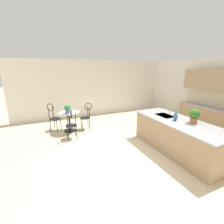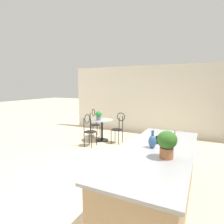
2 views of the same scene
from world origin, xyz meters
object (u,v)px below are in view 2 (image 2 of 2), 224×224
(bistro_table, at_px, (102,128))
(chair_toward_desk, at_px, (89,129))
(vase_on_counter, at_px, (152,141))
(potted_plant_on_table, at_px, (99,115))
(potted_plant_counter_near, at_px, (167,143))
(chair_near_window, at_px, (94,121))
(chair_by_island, at_px, (118,126))

(bistro_table, relative_size, chair_toward_desk, 0.77)
(chair_toward_desk, bearing_deg, bistro_table, 175.94)
(vase_on_counter, bearing_deg, potted_plant_on_table, -136.05)
(potted_plant_on_table, relative_size, potted_plant_counter_near, 0.80)
(chair_near_window, xyz_separation_m, chair_by_island, (0.40, 1.17, 0.00))
(bistro_table, distance_m, chair_toward_desk, 0.75)
(chair_near_window, bearing_deg, chair_toward_desk, 23.35)
(chair_by_island, relative_size, potted_plant_counter_near, 2.72)
(chair_near_window, height_order, chair_toward_desk, same)
(bistro_table, height_order, potted_plant_counter_near, potted_plant_counter_near)
(chair_by_island, relative_size, chair_toward_desk, 1.00)
(chair_by_island, relative_size, potted_plant_on_table, 3.40)
(bistro_table, xyz_separation_m, vase_on_counter, (2.72, 2.44, 0.58))
(chair_near_window, relative_size, vase_on_counter, 3.62)
(chair_near_window, distance_m, vase_on_counter, 4.30)
(chair_by_island, height_order, chair_toward_desk, same)
(chair_by_island, height_order, potted_plant_on_table, potted_plant_on_table)
(bistro_table, xyz_separation_m, chair_toward_desk, (0.73, -0.05, 0.13))
(potted_plant_counter_near, xyz_separation_m, vase_on_counter, (-0.35, -0.28, -0.11))
(vase_on_counter, bearing_deg, bistro_table, -138.10)
(chair_toward_desk, relative_size, potted_plant_on_table, 3.40)
(bistro_table, xyz_separation_m, potted_plant_counter_near, (3.07, 2.72, 0.69))
(bistro_table, height_order, chair_toward_desk, chair_toward_desk)
(chair_near_window, bearing_deg, potted_plant_on_table, 43.63)
(chair_by_island, bearing_deg, potted_plant_counter_near, 34.47)
(chair_near_window, relative_size, chair_by_island, 1.00)
(potted_plant_on_table, bearing_deg, potted_plant_counter_near, 43.40)
(potted_plant_on_table, bearing_deg, chair_near_window, -136.37)
(chair_near_window, height_order, vase_on_counter, vase_on_counter)
(potted_plant_on_table, relative_size, vase_on_counter, 1.06)
(bistro_table, xyz_separation_m, potted_plant_on_table, (0.13, -0.06, 0.47))
(potted_plant_on_table, height_order, vase_on_counter, vase_on_counter)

